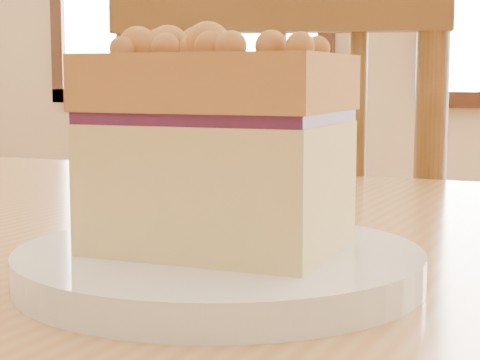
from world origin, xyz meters
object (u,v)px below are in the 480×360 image
object	(u,v)px
cafe_table_main	(97,342)
cafe_chair_main	(290,331)
cake_slice	(220,143)
plate	(219,266)

from	to	relation	value
cafe_table_main	cafe_chair_main	distance (m)	0.58
cake_slice	cafe_chair_main	bearing A→B (deg)	105.63
cake_slice	cafe_table_main	bearing A→B (deg)	143.90
cafe_chair_main	cake_slice	size ratio (longest dim) A/B	6.82
plate	cake_slice	xyz separation A→B (m)	(0.00, 0.00, 0.07)
cafe_table_main	plate	size ratio (longest dim) A/B	5.63
cafe_chair_main	plate	bearing A→B (deg)	92.96
cafe_table_main	cafe_chair_main	bearing A→B (deg)	96.29
cafe_table_main	cake_slice	world-z (taller)	cake_slice
cafe_chair_main	plate	distance (m)	0.74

